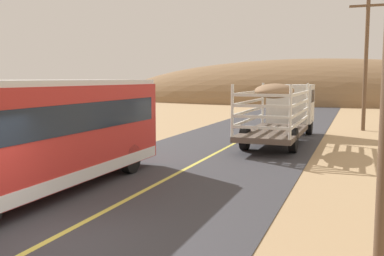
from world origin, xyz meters
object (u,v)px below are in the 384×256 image
at_px(bus, 39,133).
at_px(power_pole_mid, 366,59).
at_px(boulder_mid_field, 99,106).
at_px(livestock_truck, 285,106).

xyz_separation_m(bus, power_pole_mid, (8.76, 19.70, 2.71)).
bearing_deg(bus, boulder_mid_field, 119.68).
xyz_separation_m(livestock_truck, bus, (-4.70, -14.02, -0.04)).
bearing_deg(livestock_truck, power_pole_mid, 54.45).
bearing_deg(boulder_mid_field, livestock_truck, -35.48).
height_order(livestock_truck, boulder_mid_field, livestock_truck).
bearing_deg(power_pole_mid, bus, -113.96).
bearing_deg(livestock_truck, bus, -108.52).
bearing_deg(bus, livestock_truck, 71.48).
bearing_deg(bus, power_pole_mid, 66.04).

